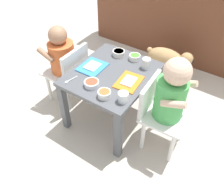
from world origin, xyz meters
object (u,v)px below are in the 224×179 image
at_px(seated_child_left, 63,57).
at_px(cereal_bowl_right_side, 135,57).
at_px(seated_child_right, 169,96).
at_px(food_tray_left, 92,67).
at_px(water_cup_left, 146,64).
at_px(water_cup_right, 123,98).
at_px(cereal_bowl_left_side, 92,83).
at_px(dog, 168,58).
at_px(dining_table, 112,81).
at_px(food_tray_right, 129,82).
at_px(veggie_bowl_near, 119,53).
at_px(spoon_by_left_tray, 70,80).
at_px(veggie_bowl_far, 104,94).

height_order(seated_child_left, cereal_bowl_right_side, seated_child_left).
relative_size(seated_child_right, food_tray_left, 3.72).
bearing_deg(water_cup_left, seated_child_right, -37.68).
xyz_separation_m(water_cup_right, cereal_bowl_left_side, (-0.24, 0.01, -0.01)).
distance_m(dog, food_tray_left, 0.84).
bearing_deg(cereal_bowl_left_side, food_tray_left, 125.83).
relative_size(seated_child_right, dog, 1.65).
bearing_deg(cereal_bowl_right_side, seated_child_left, -151.82).
height_order(dining_table, seated_child_left, seated_child_left).
xyz_separation_m(water_cup_right, cereal_bowl_right_side, (-0.16, 0.41, -0.01)).
distance_m(dining_table, food_tray_left, 0.17).
relative_size(food_tray_right, cereal_bowl_left_side, 2.13).
xyz_separation_m(dog, cereal_bowl_left_side, (-0.16, -0.92, 0.27)).
bearing_deg(water_cup_right, veggie_bowl_near, 125.55).
bearing_deg(dog, spoon_by_left_tray, -107.73).
bearing_deg(cereal_bowl_left_side, water_cup_right, -2.22).
bearing_deg(spoon_by_left_tray, water_cup_right, 4.21).
relative_size(veggie_bowl_near, spoon_by_left_tray, 0.91).
bearing_deg(dog, water_cup_right, -85.02).
relative_size(seated_child_left, water_cup_left, 9.01).
distance_m(water_cup_left, veggie_bowl_near, 0.24).
xyz_separation_m(seated_child_left, veggie_bowl_far, (0.51, -0.19, 0.04)).
bearing_deg(food_tray_left, spoon_by_left_tray, -100.23).
height_order(seated_child_left, food_tray_left, seated_child_left).
bearing_deg(food_tray_right, veggie_bowl_near, 134.45).
xyz_separation_m(dog, water_cup_right, (0.08, -0.93, 0.27)).
relative_size(cereal_bowl_left_side, veggie_bowl_near, 1.06).
bearing_deg(seated_child_right, food_tray_right, -179.72).
relative_size(cereal_bowl_right_side, spoon_by_left_tray, 0.80).
bearing_deg(veggie_bowl_near, water_cup_right, -54.45).
relative_size(water_cup_right, veggie_bowl_far, 0.78).
relative_size(cereal_bowl_left_side, spoon_by_left_tray, 0.96).
bearing_deg(food_tray_right, dog, 91.65).
distance_m(food_tray_left, cereal_bowl_left_side, 0.19).
height_order(food_tray_left, cereal_bowl_right_side, cereal_bowl_right_side).
bearing_deg(dining_table, food_tray_right, -9.36).
height_order(cereal_bowl_right_side, spoon_by_left_tray, cereal_bowl_right_side).
xyz_separation_m(seated_child_right, cereal_bowl_left_side, (-0.45, -0.16, -0.00)).
xyz_separation_m(seated_child_right, water_cup_right, (-0.21, -0.17, 0.01)).
distance_m(cereal_bowl_right_side, spoon_by_left_tray, 0.50).
distance_m(seated_child_right, water_cup_right, 0.27).
height_order(seated_child_right, cereal_bowl_right_side, seated_child_right).
xyz_separation_m(veggie_bowl_near, veggie_bowl_far, (0.17, -0.42, 0.00)).
xyz_separation_m(seated_child_left, water_cup_right, (0.62, -0.16, 0.04)).
bearing_deg(food_tray_right, cereal_bowl_left_side, -138.50).
xyz_separation_m(cereal_bowl_right_side, veggie_bowl_near, (-0.12, -0.02, 0.00)).
xyz_separation_m(dining_table, cereal_bowl_right_side, (0.05, 0.22, 0.10)).
bearing_deg(food_tray_left, veggie_bowl_near, 72.89).
height_order(water_cup_right, veggie_bowl_near, water_cup_right).
distance_m(dog, veggie_bowl_near, 0.63).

